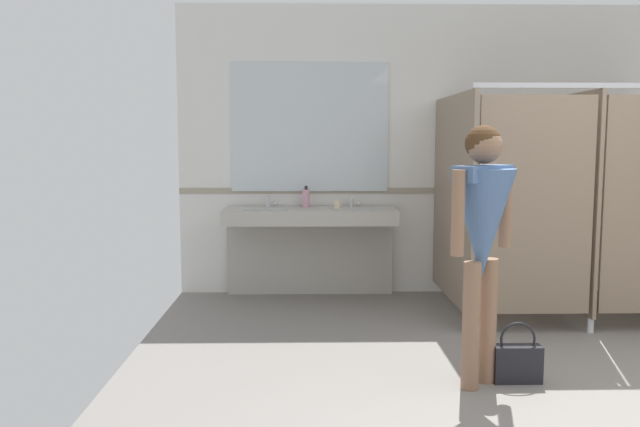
% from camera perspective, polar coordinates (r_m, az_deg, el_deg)
% --- Properties ---
extents(wall_back, '(7.20, 0.12, 2.90)m').
position_cam_1_polar(wall_back, '(7.06, 18.00, 5.22)').
color(wall_back, silver).
rests_on(wall_back, ground_plane).
extents(wall_back_tile_band, '(7.20, 0.01, 0.06)m').
position_cam_1_polar(wall_back_tile_band, '(7.01, 18.06, 1.94)').
color(wall_back_tile_band, '#9E937F').
rests_on(wall_back_tile_band, wall_back).
extents(vanity_counter, '(1.67, 0.55, 1.01)m').
position_cam_1_polar(vanity_counter, '(6.46, -0.89, -1.63)').
color(vanity_counter, '#B2ADA3').
rests_on(vanity_counter, ground_plane).
extents(mirror_panel, '(1.57, 0.02, 1.28)m').
position_cam_1_polar(mirror_panel, '(6.60, -0.91, 7.55)').
color(mirror_panel, silver).
rests_on(mirror_panel, wall_back).
extents(bathroom_stalls, '(2.05, 1.52, 2.00)m').
position_cam_1_polar(bathroom_stalls, '(6.09, 21.08, 1.17)').
color(bathroom_stalls, '#84705B').
rests_on(bathroom_stalls, ground_plane).
extents(person_standing, '(0.56, 0.56, 1.65)m').
position_cam_1_polar(person_standing, '(4.17, 13.99, -0.83)').
color(person_standing, '#8C664C').
rests_on(person_standing, ground_plane).
extents(handbag, '(0.31, 0.11, 0.40)m').
position_cam_1_polar(handbag, '(4.49, 16.85, -12.28)').
color(handbag, black).
rests_on(handbag, ground_plane).
extents(soap_dispenser, '(0.07, 0.07, 0.21)m').
position_cam_1_polar(soap_dispenser, '(6.50, -1.22, 1.38)').
color(soap_dispenser, '#D899B2').
rests_on(soap_dispenser, vanity_counter).
extents(paper_cup, '(0.07, 0.07, 0.08)m').
position_cam_1_polar(paper_cup, '(6.31, 1.55, 0.78)').
color(paper_cup, beige).
rests_on(paper_cup, vanity_counter).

